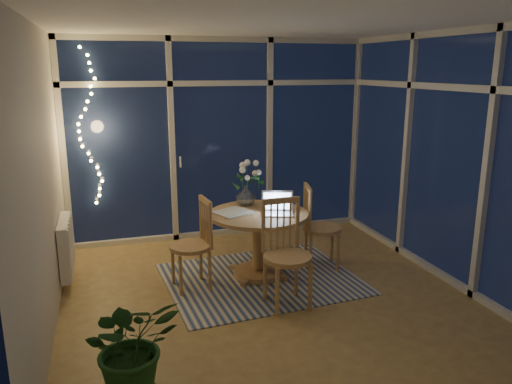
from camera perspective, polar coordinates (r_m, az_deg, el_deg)
floor at (r=5.14m, az=1.40°, el=-11.56°), size 4.00×4.00×0.00m
ceiling at (r=4.65m, az=1.60°, el=18.69°), size 4.00×4.00×0.00m
wall_back at (r=6.63m, az=-4.01°, el=6.02°), size 4.00×0.04×2.60m
wall_front at (r=2.96m, az=13.88°, el=-4.54°), size 4.00×0.04×2.60m
wall_left at (r=4.52m, az=-23.30°, el=1.12°), size 0.04×4.00×2.60m
wall_right at (r=5.68m, az=21.06°, el=3.76°), size 0.04×4.00×2.60m
window_wall_back at (r=6.59m, az=-3.93°, el=5.97°), size 4.00×0.10×2.60m
window_wall_right at (r=5.65m, az=20.74°, el=3.74°), size 0.10×4.00×2.60m
radiator at (r=5.62m, az=-20.90°, el=-5.84°), size 0.10×0.70×0.58m
fairy_lights at (r=6.32m, az=-18.64°, el=6.98°), size 0.24×0.10×1.85m
garden_patio at (r=9.87m, az=-5.00°, el=0.63°), size 12.00×6.00×0.10m
garden_fence at (r=10.09m, az=-8.51°, el=6.37°), size 11.00×0.08×1.80m
neighbour_roof at (r=13.02m, az=-9.44°, el=13.77°), size 7.00×3.00×2.20m
garden_shrubs at (r=8.02m, az=-11.76°, el=0.99°), size 0.90×0.90×0.90m
rug at (r=5.47m, az=0.60°, el=-9.88°), size 2.11×1.74×0.01m
dining_table at (r=5.42m, az=0.29°, el=-6.03°), size 1.14×1.14×0.72m
chair_left at (r=5.13m, az=-7.52°, el=-5.94°), size 0.49×0.49×0.96m
chair_right at (r=5.67m, az=7.58°, el=-3.90°), size 0.54×0.54×0.98m
chair_front at (r=4.71m, az=3.63°, el=-7.17°), size 0.50×0.50×1.04m
laptop at (r=5.21m, az=2.46°, el=-1.27°), size 0.41×0.38×0.25m
flower_vase at (r=5.56m, az=-1.16°, el=-0.48°), size 0.22×0.22×0.21m
bowl at (r=5.61m, az=2.78°, el=-1.28°), size 0.16×0.16×0.04m
newspapers at (r=5.29m, az=-2.47°, el=-2.33°), size 0.44×0.39×0.02m
phone at (r=5.19m, az=1.67°, el=-2.68°), size 0.12×0.06×0.01m
potted_plant at (r=3.50m, az=-13.84°, el=-18.18°), size 0.63×0.57×0.76m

